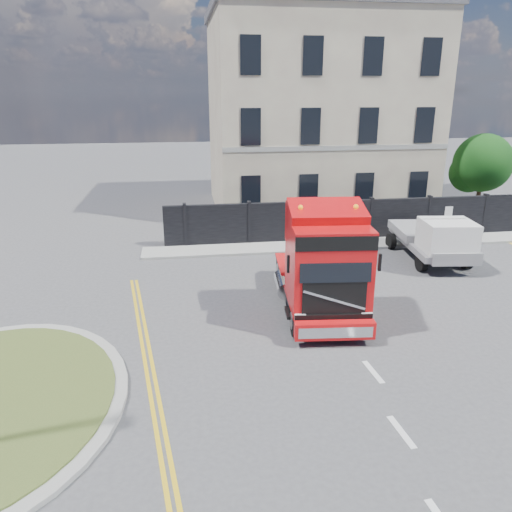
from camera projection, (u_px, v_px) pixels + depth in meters
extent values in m
plane|color=#424244|center=(257.00, 331.00, 15.31)|extent=(120.00, 120.00, 0.00)
cube|color=black|center=(351.00, 220.00, 24.28)|extent=(18.00, 0.25, 2.00)
cube|color=silver|center=(511.00, 214.00, 25.48)|extent=(2.60, 0.12, 2.00)
cube|color=beige|center=(314.00, 117.00, 29.90)|extent=(12.00, 10.00, 11.00)
cube|color=#515156|center=(318.00, 11.00, 28.09)|extent=(12.30, 10.30, 0.50)
cylinder|color=#382619|center=(478.00, 198.00, 28.23)|extent=(0.24, 0.24, 2.40)
sphere|color=#123610|center=(483.00, 163.00, 27.60)|extent=(3.20, 3.20, 3.20)
sphere|color=#123610|center=(469.00, 173.00, 28.09)|extent=(2.20, 2.20, 2.20)
cube|color=gray|center=(356.00, 244.00, 23.73)|extent=(20.00, 1.60, 0.12)
cube|color=black|center=(317.00, 284.00, 17.09)|extent=(2.81, 6.01, 0.42)
cube|color=red|center=(327.00, 264.00, 15.15)|extent=(2.53, 2.61, 2.59)
cube|color=red|center=(323.00, 222.00, 15.74)|extent=(2.38, 1.05, 1.29)
cube|color=black|center=(336.00, 266.00, 13.92)|extent=(2.03, 0.25, 0.97)
cube|color=red|center=(335.00, 330.00, 14.22)|extent=(2.33, 0.54, 0.51)
cylinder|color=black|center=(297.00, 321.00, 14.88)|extent=(0.39, 0.98, 0.96)
cylinder|color=gray|center=(297.00, 321.00, 14.88)|extent=(0.38, 0.56, 0.53)
cylinder|color=black|center=(362.00, 319.00, 14.98)|extent=(0.39, 0.98, 0.96)
cylinder|color=gray|center=(362.00, 319.00, 14.98)|extent=(0.38, 0.56, 0.53)
cylinder|color=black|center=(285.00, 281.00, 17.98)|extent=(0.39, 0.98, 0.96)
cylinder|color=gray|center=(285.00, 281.00, 17.98)|extent=(0.38, 0.56, 0.53)
cylinder|color=black|center=(339.00, 280.00, 18.09)|extent=(0.39, 0.98, 0.96)
cylinder|color=gray|center=(339.00, 280.00, 18.09)|extent=(0.38, 0.56, 0.53)
cylinder|color=black|center=(282.00, 270.00, 19.03)|extent=(0.39, 0.98, 0.96)
cylinder|color=gray|center=(282.00, 270.00, 19.03)|extent=(0.38, 0.56, 0.53)
cylinder|color=black|center=(333.00, 269.00, 19.14)|extent=(0.39, 0.98, 0.96)
cylinder|color=gray|center=(333.00, 269.00, 19.14)|extent=(0.38, 0.56, 0.53)
cube|color=slate|center=(427.00, 242.00, 21.71)|extent=(2.53, 5.14, 0.26)
cube|color=silver|center=(447.00, 237.00, 20.05)|extent=(2.16, 2.07, 1.34)
cylinder|color=black|center=(422.00, 263.00, 20.24)|extent=(0.26, 0.72, 0.72)
cylinder|color=black|center=(466.00, 260.00, 20.51)|extent=(0.26, 0.72, 0.72)
cylinder|color=black|center=(391.00, 241.00, 23.14)|extent=(0.26, 0.72, 0.72)
cylinder|color=black|center=(430.00, 239.00, 23.41)|extent=(0.26, 0.72, 0.72)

